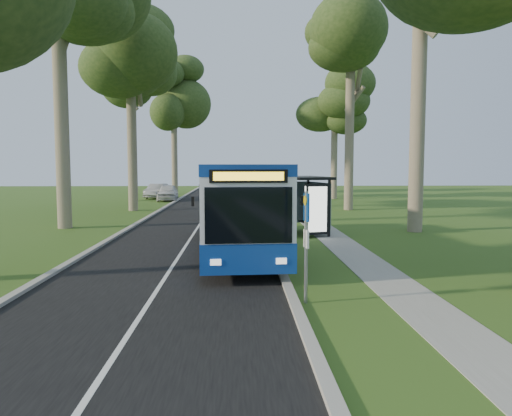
% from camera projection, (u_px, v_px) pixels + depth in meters
% --- Properties ---
extents(ground, '(120.00, 120.00, 0.00)m').
position_uv_depth(ground, '(274.00, 254.00, 18.75)').
color(ground, '#385A1C').
rests_on(ground, ground).
extents(road, '(7.00, 100.00, 0.02)m').
position_uv_depth(road, '(201.00, 223.00, 28.58)').
color(road, black).
rests_on(road, ground).
extents(kerb_east, '(0.25, 100.00, 0.12)m').
position_uv_depth(kerb_east, '(262.00, 222.00, 28.70)').
color(kerb_east, '#9E9B93').
rests_on(kerb_east, ground).
extents(kerb_west, '(0.25, 100.00, 0.12)m').
position_uv_depth(kerb_west, '(139.00, 222.00, 28.46)').
color(kerb_west, '#9E9B93').
rests_on(kerb_west, ground).
extents(centre_line, '(0.12, 100.00, 0.00)m').
position_uv_depth(centre_line, '(201.00, 223.00, 28.58)').
color(centre_line, white).
rests_on(centre_line, road).
extents(footpath, '(1.50, 100.00, 0.02)m').
position_uv_depth(footpath, '(313.00, 222.00, 28.81)').
color(footpath, gray).
rests_on(footpath, ground).
extents(bus, '(3.44, 12.80, 3.36)m').
position_uv_depth(bus, '(235.00, 206.00, 19.63)').
color(bus, white).
rests_on(bus, ground).
extents(bus_stop_sign, '(0.11, 0.38, 2.71)m').
position_uv_depth(bus_stop_sign, '(306.00, 234.00, 11.96)').
color(bus_stop_sign, gray).
rests_on(bus_stop_sign, ground).
extents(bus_shelter, '(2.44, 3.54, 2.77)m').
position_uv_depth(bus_shelter, '(310.00, 194.00, 23.63)').
color(bus_shelter, black).
rests_on(bus_shelter, ground).
extents(litter_bin, '(0.54, 0.54, 0.94)m').
position_uv_depth(litter_bin, '(280.00, 223.00, 24.59)').
color(litter_bin, black).
rests_on(litter_bin, ground).
extents(car_white, '(2.10, 4.59, 1.53)m').
position_uv_depth(car_white, '(168.00, 192.00, 46.34)').
color(car_white, silver).
rests_on(car_white, ground).
extents(car_silver, '(2.15, 4.55, 1.44)m').
position_uv_depth(car_silver, '(157.00, 191.00, 49.56)').
color(car_silver, '#A7A9AF').
rests_on(car_silver, ground).
extents(tree_west_c, '(5.20, 5.20, 14.82)m').
position_uv_depth(tree_west_c, '(130.00, 57.00, 35.40)').
color(tree_west_c, '#7A6B56').
rests_on(tree_west_c, ground).
extents(tree_west_d, '(5.20, 5.20, 15.90)m').
position_uv_depth(tree_west_d, '(132.00, 71.00, 45.22)').
color(tree_west_d, '#7A6B56').
rests_on(tree_west_d, ground).
extents(tree_west_e, '(5.20, 5.20, 15.08)m').
position_uv_depth(tree_west_e, '(174.00, 94.00, 55.31)').
color(tree_west_e, '#7A6B56').
rests_on(tree_west_e, ground).
extents(tree_east_c, '(5.20, 5.20, 14.23)m').
position_uv_depth(tree_east_c, '(351.00, 65.00, 35.99)').
color(tree_east_c, '#7A6B56').
rests_on(tree_east_c, ground).
extents(tree_east_d, '(5.20, 5.20, 12.71)m').
position_uv_depth(tree_east_d, '(335.00, 101.00, 48.08)').
color(tree_east_d, '#7A6B56').
rests_on(tree_east_d, ground).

